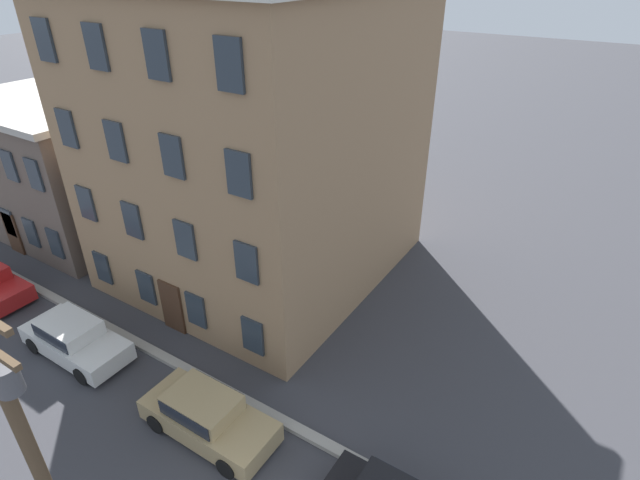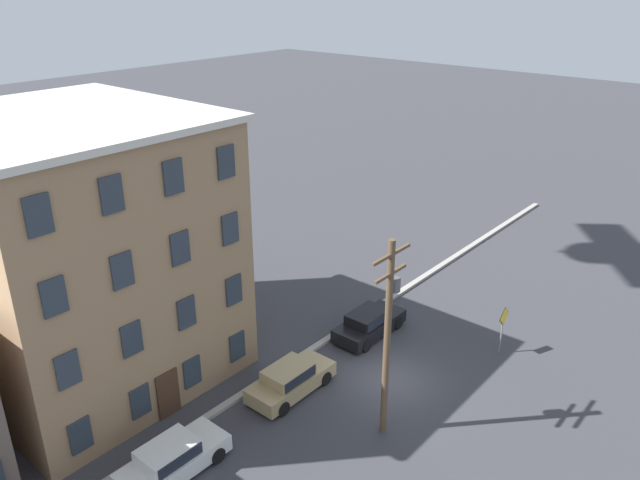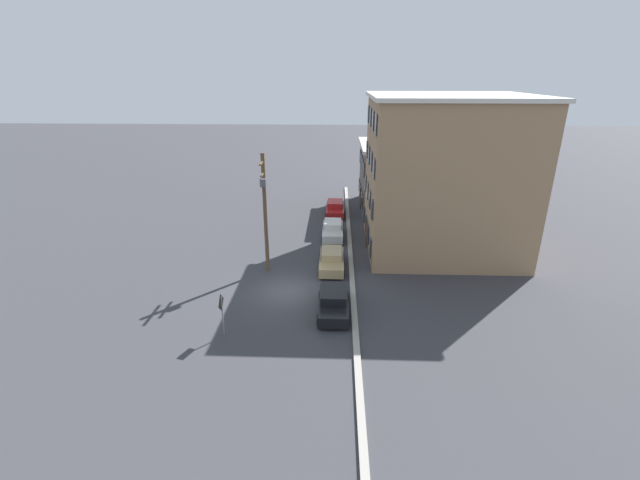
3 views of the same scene
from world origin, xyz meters
name	(u,v)px [view 1 (image 1 of 3)]	position (x,y,z in m)	size (l,w,h in m)	color
kerb_strip	(338,451)	(0.00, 4.50, 0.08)	(56.00, 0.36, 0.16)	#9E998E
apartment_corner	(99,154)	(-19.60, 11.49, 3.51)	(9.93, 11.51, 6.99)	#66564C
apartment_midblock	(260,139)	(-8.42, 11.92, 6.21)	(11.38, 12.37, 12.39)	#9E7A56
car_white	(74,337)	(-10.51, 3.01, 0.75)	(4.40, 1.92, 1.43)	silver
car_tan	(207,414)	(-3.84, 3.00, 0.75)	(4.40, 1.92, 1.43)	tan
utility_pole	(29,445)	(-3.20, -1.78, 4.96)	(2.40, 0.44, 8.83)	brown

